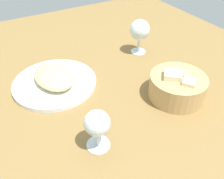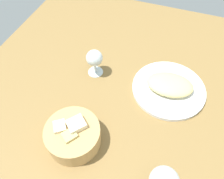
{
  "view_description": "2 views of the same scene",
  "coord_description": "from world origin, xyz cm",
  "views": [
    {
      "loc": [
        58.24,
        -29.21,
        48.52
      ],
      "look_at": [
        9.85,
        -1.44,
        3.71
      ],
      "focal_mm": 38.09,
      "sensor_mm": 36.0,
      "label": 1
    },
    {
      "loc": [
        -2.83,
        40.4,
        66.84
      ],
      "look_at": [
        13.44,
        -4.77,
        3.48
      ],
      "focal_mm": 35.15,
      "sensor_mm": 36.0,
      "label": 2
    }
  ],
  "objects": [
    {
      "name": "plate",
      "position": [
        -5.96,
        -14.32,
        0.7
      ],
      "size": [
        27.49,
        27.49,
        1.4
      ],
      "primitive_type": "cylinder",
      "color": "silver",
      "rests_on": "ground_plane"
    },
    {
      "name": "bread_basket",
      "position": [
        18.66,
        16.44,
        3.97
      ],
      "size": [
        17.13,
        17.13,
        9.24
      ],
      "color": "tan",
      "rests_on": "ground_plane"
    },
    {
      "name": "ground_plane",
      "position": [
        0.0,
        0.0,
        -1.0
      ],
      "size": [
        140.0,
        140.0,
        2.0
      ],
      "primitive_type": "cube",
      "color": "olive"
    },
    {
      "name": "wine_glass_near",
      "position": [
        23.61,
        -13.31,
        7.41
      ],
      "size": [
        6.42,
        6.42,
        11.28
      ],
      "color": "silver",
      "rests_on": "ground_plane"
    },
    {
      "name": "lettuce_garnish",
      "position": [
        -11.81,
        -16.79,
        1.97
      ],
      "size": [
        3.82,
        3.82,
        1.13
      ],
      "primitive_type": "cone",
      "color": "#3A8E38",
      "rests_on": "plate"
    },
    {
      "name": "omelette",
      "position": [
        -5.96,
        -14.32,
        3.36
      ],
      "size": [
        18.25,
        13.28,
        3.92
      ],
      "primitive_type": "ellipsoid",
      "rotation": [
        0.0,
        0.0,
        0.1
      ],
      "color": "#E8D17F",
      "rests_on": "plate"
    },
    {
      "name": "wine_glass_far",
      "position": [
        -10.11,
        22.28,
        9.19
      ],
      "size": [
        7.78,
        7.78,
        13.56
      ],
      "color": "silver",
      "rests_on": "ground_plane"
    }
  ]
}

